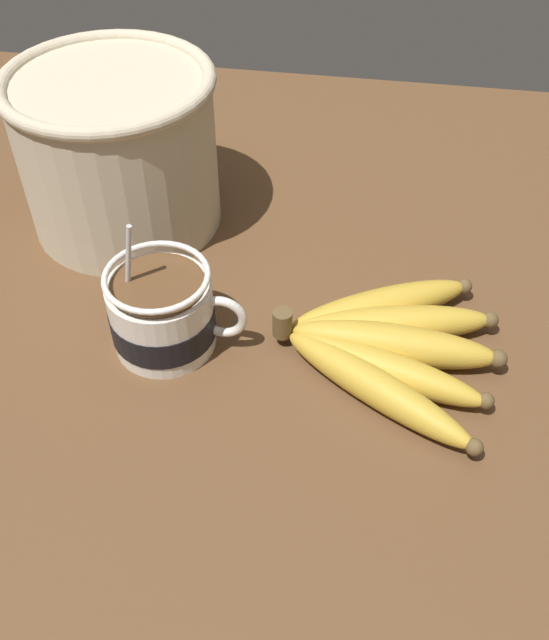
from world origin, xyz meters
The scene contains 4 objects.
table centered at (0.00, 0.00, 1.98)cm, with size 124.45×124.45×3.95cm.
coffee_mug centered at (-9.59, 1.69, 7.98)cm, with size 13.82×10.47×14.64cm.
banana_bunch centered at (12.48, 3.18, 5.86)cm, with size 23.05×23.91×4.35cm.
woven_basket centered at (-19.61, 21.24, 13.69)cm, with size 23.42×23.42×18.68cm.
Camera 1 is at (9.15, -45.79, 57.30)cm, focal length 40.00 mm.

